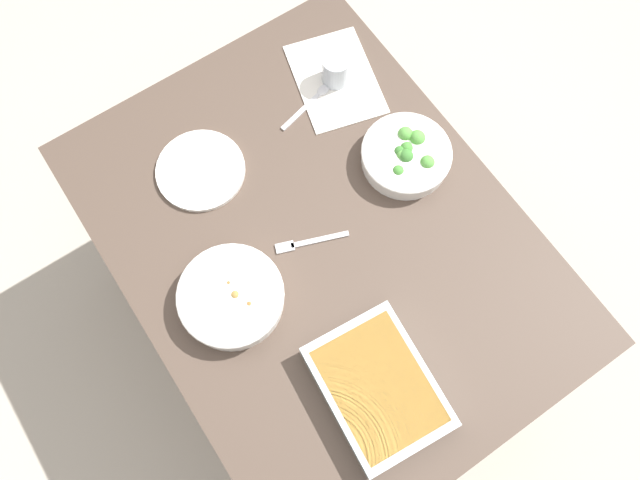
# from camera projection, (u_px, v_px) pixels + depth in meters

# --- Properties ---
(ground_plane) EXTENTS (6.00, 6.00, 0.00)m
(ground_plane) POSITION_uv_depth(u_px,v_px,m) (320.00, 311.00, 2.17)
(ground_plane) COLOR #B2A899
(dining_table) EXTENTS (1.20, 0.90, 0.74)m
(dining_table) POSITION_uv_depth(u_px,v_px,m) (320.00, 252.00, 1.56)
(dining_table) COLOR #4C3D33
(dining_table) RESTS_ON ground_plane
(placemat) EXTENTS (0.32, 0.27, 0.00)m
(placemat) POSITION_uv_depth(u_px,v_px,m) (335.00, 79.00, 1.62)
(placemat) COLOR silver
(placemat) RESTS_ON dining_table
(stew_bowl) EXTENTS (0.24, 0.24, 0.06)m
(stew_bowl) POSITION_uv_depth(u_px,v_px,m) (231.00, 297.00, 1.39)
(stew_bowl) COLOR white
(stew_bowl) RESTS_ON dining_table
(broccoli_bowl) EXTENTS (0.22, 0.22, 0.07)m
(broccoli_bowl) POSITION_uv_depth(u_px,v_px,m) (406.00, 155.00, 1.51)
(broccoli_bowl) COLOR white
(broccoli_bowl) RESTS_ON dining_table
(baking_dish) EXTENTS (0.32, 0.25, 0.06)m
(baking_dish) POSITION_uv_depth(u_px,v_px,m) (378.00, 387.00, 1.32)
(baking_dish) COLOR silver
(baking_dish) RESTS_ON dining_table
(drink_cup) EXTENTS (0.07, 0.07, 0.08)m
(drink_cup) POSITION_uv_depth(u_px,v_px,m) (336.00, 71.00, 1.59)
(drink_cup) COLOR #B2BCC6
(drink_cup) RESTS_ON dining_table
(side_plate) EXTENTS (0.22, 0.22, 0.01)m
(side_plate) POSITION_uv_depth(u_px,v_px,m) (201.00, 170.00, 1.53)
(side_plate) COLOR white
(side_plate) RESTS_ON dining_table
(spoon_by_stew) EXTENTS (0.05, 0.18, 0.01)m
(spoon_by_stew) POSITION_uv_depth(u_px,v_px,m) (247.00, 288.00, 1.43)
(spoon_by_stew) COLOR silver
(spoon_by_stew) RESTS_ON dining_table
(spoon_by_broccoli) EXTENTS (0.05, 0.18, 0.01)m
(spoon_by_broccoli) POSITION_uv_depth(u_px,v_px,m) (389.00, 167.00, 1.53)
(spoon_by_broccoli) COLOR silver
(spoon_by_broccoli) RESTS_ON dining_table
(spoon_spare) EXTENTS (0.06, 0.17, 0.01)m
(spoon_spare) POSITION_uv_depth(u_px,v_px,m) (313.00, 100.00, 1.60)
(spoon_spare) COLOR silver
(spoon_spare) RESTS_ON dining_table
(fork_on_table) EXTENTS (0.08, 0.17, 0.01)m
(fork_on_table) POSITION_uv_depth(u_px,v_px,m) (307.00, 243.00, 1.47)
(fork_on_table) COLOR silver
(fork_on_table) RESTS_ON dining_table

